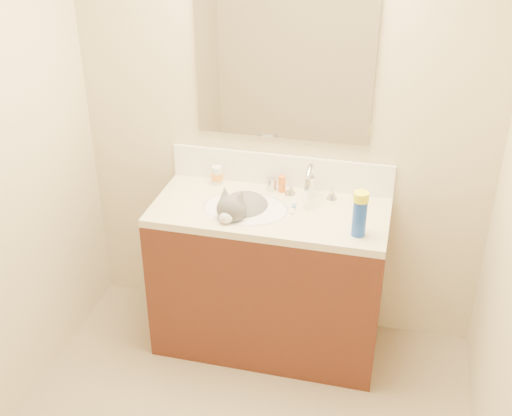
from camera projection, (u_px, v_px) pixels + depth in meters
The scene contains 16 objects.
room_shell at pixel (206, 181), 2.12m from camera, with size 2.24×2.54×2.52m.
vanity_cabinet at pixel (269, 281), 3.47m from camera, with size 1.20×0.55×0.82m, color #4E2114.
counter_slab at pixel (270, 212), 3.26m from camera, with size 1.20×0.55×0.04m, color beige.
basin at pixel (246, 220), 3.28m from camera, with size 0.45×0.36×0.14m, color white.
faucet at pixel (310, 185), 3.29m from camera, with size 0.28×0.20×0.21m.
cat at pixel (242, 213), 3.27m from camera, with size 0.33×0.42×0.32m.
backsplash at pixel (281, 170), 3.43m from camera, with size 1.20×0.02×0.18m, color white.
mirror at pixel (283, 62), 3.14m from camera, with size 0.90×0.02×0.80m, color white.
pill_bottle at pixel (217, 175), 3.46m from camera, with size 0.06×0.06×0.10m, color silver.
pill_label at pixel (217, 176), 3.47m from camera, with size 0.06×0.06×0.04m, color orange.
silver_jar at pixel (271, 184), 3.41m from camera, with size 0.06×0.06×0.06m, color #B7B7BC.
amber_bottle at pixel (282, 184), 3.39m from camera, with size 0.04×0.04×0.09m, color orange.
toothbrush at pixel (294, 207), 3.25m from camera, with size 0.02×0.14×0.01m, color silver.
toothbrush_head at pixel (294, 207), 3.25m from camera, with size 0.02×0.03×0.02m, color #5A86C0.
spray_can at pixel (359, 218), 2.98m from camera, with size 0.07×0.07×0.18m, color #1A43B6.
spray_cap at pixel (361, 197), 2.93m from camera, with size 0.07×0.07×0.04m, color #F5F91A.
Camera 1 is at (0.61, -1.80, 2.43)m, focal length 45.00 mm.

